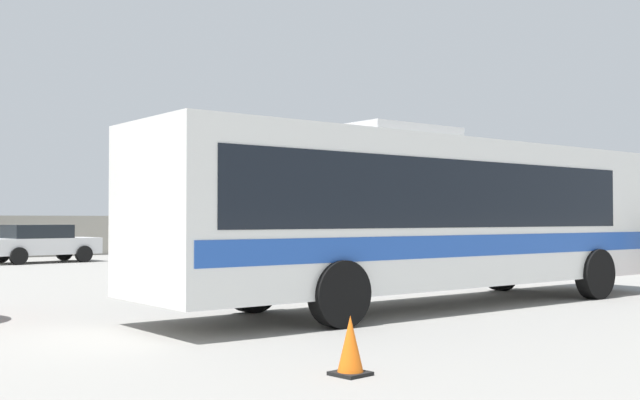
# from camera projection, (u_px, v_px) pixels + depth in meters

# --- Properties ---
(ground_plane) EXTENTS (300.00, 300.00, 0.00)m
(ground_plane) POSITION_uv_depth(u_px,v_px,m) (174.00, 276.00, 22.60)
(ground_plane) COLOR gray
(coach_bus_white_blue) EXTENTS (12.08, 3.63, 3.38)m
(coach_bus_white_blue) POSITION_uv_depth(u_px,v_px,m) (425.00, 212.00, 14.71)
(coach_bus_white_blue) COLOR white
(coach_bus_white_blue) RESTS_ON ground_plane
(parked_car_third_white) EXTENTS (4.08, 2.03, 1.45)m
(parked_car_third_white) POSITION_uv_depth(u_px,v_px,m) (41.00, 242.00, 29.43)
(parked_car_third_white) COLOR silver
(parked_car_third_white) RESTS_ON ground_plane
(traffic_cone_on_apron) EXTENTS (0.36, 0.36, 0.64)m
(traffic_cone_on_apron) POSITION_uv_depth(u_px,v_px,m) (350.00, 346.00, 8.21)
(traffic_cone_on_apron) COLOR black
(traffic_cone_on_apron) RESTS_ON ground_plane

